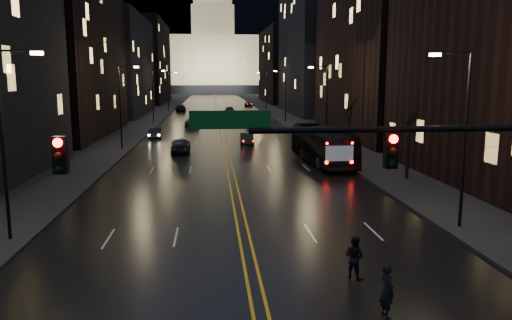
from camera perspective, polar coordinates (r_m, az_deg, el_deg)
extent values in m
cube|color=black|center=(143.65, -4.55, 6.34)|extent=(20.00, 320.00, 0.02)
cube|color=black|center=(144.18, -10.16, 6.26)|extent=(8.00, 320.00, 0.16)
cube|color=black|center=(144.47, 1.04, 6.41)|extent=(8.00, 320.00, 0.16)
cube|color=orange|center=(143.65, -4.55, 6.35)|extent=(0.62, 320.00, 0.01)
cube|color=black|center=(70.49, -21.84, 13.94)|extent=(12.00, 30.00, 28.00)
cube|color=black|center=(107.25, -15.87, 10.33)|extent=(12.00, 34.00, 20.00)
cube|color=black|center=(154.73, -12.60, 10.81)|extent=(12.00, 40.00, 24.00)
cube|color=black|center=(107.95, 7.07, 12.19)|extent=(12.00, 34.00, 26.00)
cube|color=black|center=(155.12, 3.27, 10.64)|extent=(12.00, 40.00, 22.00)
cube|color=black|center=(399.76, 0.92, 17.66)|extent=(520.00, 60.00, 130.00)
cube|color=black|center=(263.50, -4.85, 8.15)|extent=(90.00, 50.00, 4.00)
cube|color=#DEC480|center=(263.58, -4.90, 11.19)|extent=(80.00, 36.00, 24.00)
cylinder|color=#D1BE87|center=(264.97, -4.96, 15.52)|extent=(22.00, 22.00, 16.00)
cylinder|color=black|center=(15.22, 22.34, 3.33)|extent=(12.00, 0.18, 0.18)
cube|color=black|center=(14.16, -21.45, 0.53)|extent=(0.35, 0.30, 1.00)
cube|color=black|center=(14.48, 15.15, 1.04)|extent=(0.35, 0.30, 1.00)
sphere|color=#FF0705|center=(13.95, -21.74, 1.84)|extent=(0.24, 0.24, 0.24)
sphere|color=#FF0705|center=(14.27, 15.46, 2.33)|extent=(0.24, 0.24, 0.24)
cube|color=#053F14|center=(13.49, -2.97, 4.61)|extent=(2.20, 0.06, 0.50)
cylinder|color=black|center=(26.75, 22.80, 1.96)|extent=(0.16, 0.16, 9.00)
cylinder|color=black|center=(26.18, 21.63, 11.33)|extent=(1.80, 0.10, 0.10)
cube|color=#FFD599|center=(25.79, 19.80, 11.25)|extent=(0.50, 0.25, 0.15)
cylinder|color=black|center=(25.48, -26.97, 1.34)|extent=(0.16, 0.16, 9.00)
cylinder|color=black|center=(24.99, -25.76, 11.19)|extent=(1.80, 0.10, 0.10)
cube|color=#FFD599|center=(24.69, -23.75, 11.12)|extent=(0.50, 0.25, 0.15)
cylinder|color=black|center=(54.97, 8.07, 6.06)|extent=(0.16, 0.16, 9.00)
cylinder|color=black|center=(54.70, 7.24, 10.56)|extent=(1.80, 0.10, 0.10)
cube|color=#FFD599|center=(54.51, 6.30, 10.48)|extent=(0.50, 0.25, 0.15)
cylinder|color=black|center=(54.36, -15.26, 5.78)|extent=(0.16, 0.16, 9.00)
cylinder|color=black|center=(54.14, -14.51, 10.36)|extent=(1.80, 0.10, 0.10)
cube|color=#FFD599|center=(54.00, -13.55, 10.29)|extent=(0.50, 0.25, 0.15)
cylinder|color=black|center=(84.43, 3.42, 7.27)|extent=(0.16, 0.16, 9.00)
cylinder|color=black|center=(84.25, 2.83, 10.20)|extent=(1.80, 0.10, 0.10)
cube|color=#FFD599|center=(84.13, 2.21, 10.13)|extent=(0.50, 0.25, 0.15)
cylinder|color=black|center=(84.03, -11.71, 7.08)|extent=(0.16, 0.16, 9.00)
cylinder|color=black|center=(83.89, -11.19, 10.03)|extent=(1.80, 0.10, 0.10)
cube|color=#FFD599|center=(83.80, -10.56, 9.99)|extent=(0.50, 0.25, 0.15)
cylinder|color=black|center=(114.17, 1.17, 7.84)|extent=(0.16, 0.16, 9.00)
cylinder|color=black|center=(114.04, 0.72, 10.00)|extent=(1.80, 0.10, 0.10)
cube|color=#FFD599|center=(113.95, 0.26, 9.95)|extent=(0.50, 0.25, 0.15)
cylinder|color=black|center=(113.88, -10.00, 7.69)|extent=(0.16, 0.16, 9.00)
cylinder|color=black|center=(113.77, -9.61, 9.87)|extent=(1.80, 0.10, 0.10)
cube|color=#FFD599|center=(113.70, -9.15, 9.83)|extent=(0.50, 0.25, 0.15)
cylinder|color=black|center=(38.74, 16.92, 0.27)|extent=(0.24, 0.24, 3.50)
cylinder|color=black|center=(53.77, 10.57, 2.97)|extent=(0.24, 0.24, 3.50)
imported|color=black|center=(45.06, 7.60, 1.72)|extent=(3.73, 12.13, 3.33)
imported|color=black|center=(51.68, -8.60, 1.71)|extent=(1.91, 4.70, 1.60)
imported|color=black|center=(64.06, -11.39, 3.02)|extent=(1.65, 4.30, 1.40)
imported|color=black|center=(78.51, -7.35, 4.25)|extent=(2.43, 4.89, 1.33)
imported|color=black|center=(116.12, -8.62, 5.93)|extent=(2.85, 5.67, 1.58)
imported|color=black|center=(56.84, -1.05, 2.40)|extent=(1.57, 4.21, 1.38)
imported|color=black|center=(78.54, -0.38, 4.44)|extent=(2.09, 4.90, 1.65)
imported|color=black|center=(107.24, -3.00, 5.69)|extent=(2.38, 4.97, 1.40)
imported|color=black|center=(133.78, -0.84, 6.42)|extent=(2.56, 4.89, 1.31)
imported|color=black|center=(17.00, 14.74, -14.23)|extent=(0.52, 0.71, 1.79)
imported|color=black|center=(19.79, 11.17, -10.84)|extent=(0.89, 0.89, 1.67)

